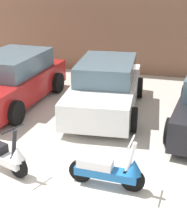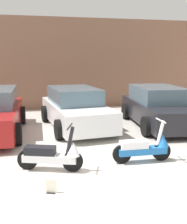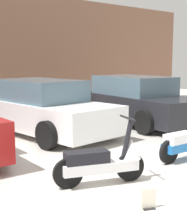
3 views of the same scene
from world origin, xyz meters
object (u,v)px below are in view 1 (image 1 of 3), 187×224
(car_rear_center, at_px, (105,87))
(scooter_front_left, at_px, (2,154))
(car_rear_left, at_px, (11,80))
(scooter_front_right, at_px, (109,170))

(car_rear_center, bearing_deg, scooter_front_left, -22.79)
(car_rear_left, distance_m, car_rear_center, 2.75)
(scooter_front_right, xyz_separation_m, car_rear_center, (-0.96, 3.59, 0.30))
(car_rear_left, bearing_deg, car_rear_center, 97.24)
(car_rear_center, bearing_deg, car_rear_left, -90.44)
(scooter_front_left, relative_size, scooter_front_right, 0.97)
(scooter_front_left, bearing_deg, scooter_front_right, 20.16)
(scooter_front_right, relative_size, car_rear_center, 0.34)
(scooter_front_right, relative_size, car_rear_left, 0.33)
(car_rear_center, bearing_deg, scooter_front_right, 9.76)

